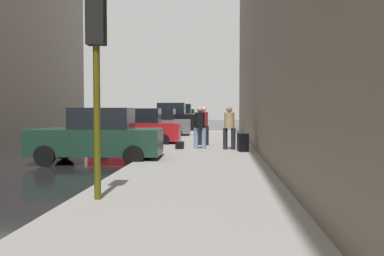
{
  "coord_description": "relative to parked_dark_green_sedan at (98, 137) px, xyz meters",
  "views": [
    {
      "loc": [
        6.68,
        -12.55,
        1.73
      ],
      "look_at": [
        5.58,
        3.18,
        1.05
      ],
      "focal_mm": 40.0,
      "sensor_mm": 36.0,
      "label": 1
    }
  ],
  "objects": [
    {
      "name": "pedestrian_in_red_jacket",
      "position": [
        3.22,
        5.34,
        0.26
      ],
      "size": [
        0.53,
        0.5,
        1.71
      ],
      "color": "black",
      "rests_on": "sidewalk"
    },
    {
      "name": "parked_black_suv",
      "position": [
        -0.0,
        19.15,
        0.18
      ],
      "size": [
        4.63,
        2.11,
        2.25
      ],
      "color": "black",
      "rests_on": "ground_plane"
    },
    {
      "name": "fire_hydrant",
      "position": [
        1.8,
        6.48,
        -0.35
      ],
      "size": [
        0.42,
        0.22,
        0.7
      ],
      "color": "red",
      "rests_on": "sidewalk"
    },
    {
      "name": "pedestrian_in_tan_coat",
      "position": [
        4.33,
        3.32,
        0.26
      ],
      "size": [
        0.52,
        0.46,
        1.71
      ],
      "color": "black",
      "rests_on": "sidewalk"
    },
    {
      "name": "sidewalk",
      "position": [
        3.35,
        -1.11,
        -0.77
      ],
      "size": [
        4.0,
        40.0,
        0.15
      ],
      "primitive_type": "cube",
      "color": "gray",
      "rests_on": "ground_plane"
    },
    {
      "name": "traffic_light",
      "position": [
        1.85,
        -6.31,
        1.91
      ],
      "size": [
        0.32,
        0.32,
        3.6
      ],
      "color": "#514C0F",
      "rests_on": "sidewalk"
    },
    {
      "name": "parked_red_hatchback",
      "position": [
        0.0,
        6.42,
        0.0
      ],
      "size": [
        4.27,
        2.19,
        1.79
      ],
      "color": "#B2191E",
      "rests_on": "ground_plane"
    },
    {
      "name": "pedestrian_in_jeans",
      "position": [
        3.15,
        3.51,
        0.26
      ],
      "size": [
        0.52,
        0.44,
        1.71
      ],
      "color": "#728CB2",
      "rests_on": "sidewalk"
    },
    {
      "name": "duffel_bag",
      "position": [
        2.34,
        3.5,
        -0.56
      ],
      "size": [
        0.32,
        0.44,
        0.28
      ],
      "color": "black",
      "rests_on": "sidewalk"
    },
    {
      "name": "ground_plane",
      "position": [
        -2.65,
        -1.11,
        -0.85
      ],
      "size": [
        120.0,
        120.0,
        0.0
      ],
      "primitive_type": "plane",
      "color": "black"
    },
    {
      "name": "rolling_suitcase",
      "position": [
        4.83,
        2.55,
        -0.36
      ],
      "size": [
        0.43,
        0.6,
        1.04
      ],
      "color": "black",
      "rests_on": "sidewalk"
    },
    {
      "name": "parked_gray_coupe",
      "position": [
        0.0,
        12.69,
        0.0
      ],
      "size": [
        4.23,
        2.11,
        1.79
      ],
      "color": "slate",
      "rests_on": "ground_plane"
    },
    {
      "name": "parked_blue_sedan",
      "position": [
        0.0,
        31.94,
        0.0
      ],
      "size": [
        4.23,
        2.12,
        1.79
      ],
      "color": "navy",
      "rests_on": "ground_plane"
    },
    {
      "name": "parked_bronze_suv",
      "position": [
        -0.0,
        25.73,
        0.18
      ],
      "size": [
        4.64,
        2.14,
        2.25
      ],
      "color": "brown",
      "rests_on": "ground_plane"
    },
    {
      "name": "parked_dark_green_sedan",
      "position": [
        0.0,
        0.0,
        0.0
      ],
      "size": [
        4.27,
        2.19,
        1.79
      ],
      "color": "#193828",
      "rests_on": "ground_plane"
    }
  ]
}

